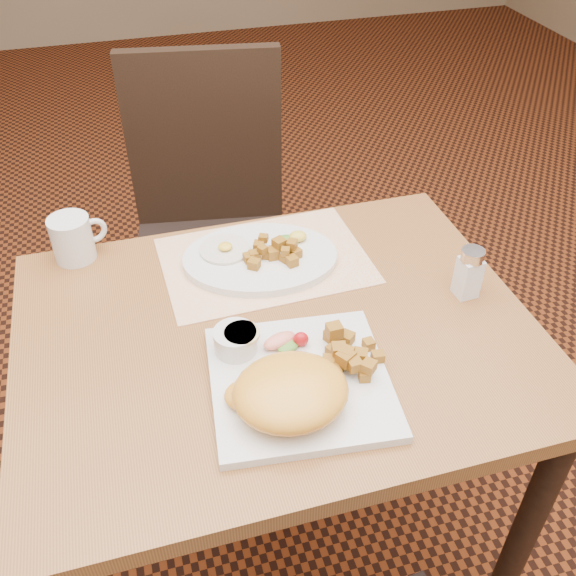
% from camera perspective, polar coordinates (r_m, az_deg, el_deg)
% --- Properties ---
extents(ground, '(8.00, 8.00, 0.00)m').
position_cam_1_polar(ground, '(1.73, -0.67, -22.18)').
color(ground, black).
rests_on(ground, ground).
extents(table, '(0.90, 0.70, 0.75)m').
position_cam_1_polar(table, '(1.20, -0.90, -7.44)').
color(table, '#955D2E').
rests_on(table, ground).
extents(chair_far, '(0.48, 0.49, 0.97)m').
position_cam_1_polar(chair_far, '(1.80, -6.89, 6.18)').
color(chair_far, black).
rests_on(chair_far, ground).
extents(placemat, '(0.41, 0.29, 0.00)m').
position_cam_1_polar(placemat, '(1.28, -2.06, 2.44)').
color(placemat, white).
rests_on(placemat, table).
extents(plate_square, '(0.31, 0.31, 0.02)m').
position_cam_1_polar(plate_square, '(1.03, 1.07, -8.33)').
color(plate_square, silver).
rests_on(plate_square, table).
extents(plate_oval, '(0.34, 0.27, 0.02)m').
position_cam_1_polar(plate_oval, '(1.27, -2.48, 2.66)').
color(plate_oval, silver).
rests_on(plate_oval, placemat).
extents(hollandaise_mound, '(0.18, 0.16, 0.06)m').
position_cam_1_polar(hollandaise_mound, '(0.96, 0.12, -9.28)').
color(hollandaise_mound, '#FCAF31').
rests_on(hollandaise_mound, plate_square).
extents(ramekin, '(0.08, 0.07, 0.04)m').
position_cam_1_polar(ramekin, '(1.06, -4.66, -4.61)').
color(ramekin, silver).
rests_on(ramekin, plate_square).
extents(garnish_sq, '(0.08, 0.06, 0.03)m').
position_cam_1_polar(garnish_sq, '(1.07, -0.16, -4.76)').
color(garnish_sq, '#387223').
rests_on(garnish_sq, plate_square).
extents(fried_egg, '(0.10, 0.10, 0.02)m').
position_cam_1_polar(fried_egg, '(1.28, -5.64, 3.47)').
color(fried_egg, white).
rests_on(fried_egg, plate_oval).
extents(garnish_ov, '(0.06, 0.05, 0.02)m').
position_cam_1_polar(garnish_ov, '(1.30, 0.53, 4.51)').
color(garnish_ov, '#387223').
rests_on(garnish_ov, plate_oval).
extents(salt_shaker, '(0.05, 0.05, 0.10)m').
position_cam_1_polar(salt_shaker, '(1.21, 15.79, 1.38)').
color(salt_shaker, white).
rests_on(salt_shaker, table).
extents(coffee_mug, '(0.11, 0.08, 0.09)m').
position_cam_1_polar(coffee_mug, '(1.33, -18.55, 4.22)').
color(coffee_mug, silver).
rests_on(coffee_mug, table).
extents(home_fries_sq, '(0.11, 0.13, 0.04)m').
position_cam_1_polar(home_fries_sq, '(1.04, 5.05, -6.02)').
color(home_fries_sq, '#A66D1A').
rests_on(home_fries_sq, plate_square).
extents(home_fries_ov, '(0.11, 0.10, 0.04)m').
position_cam_1_polar(home_fries_ov, '(1.25, -1.43, 3.18)').
color(home_fries_ov, '#A66D1A').
rests_on(home_fries_ov, plate_oval).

